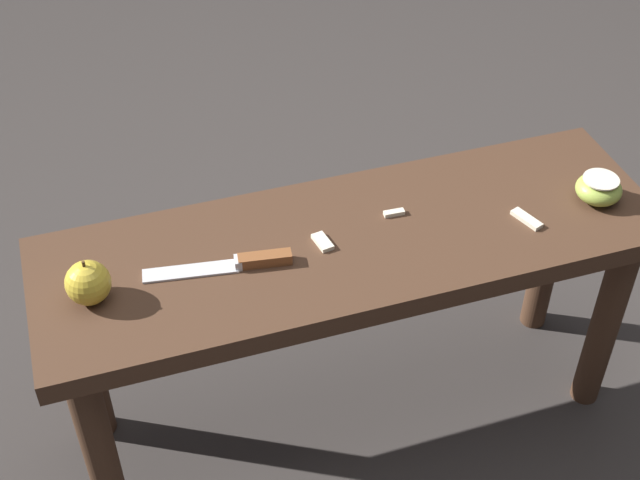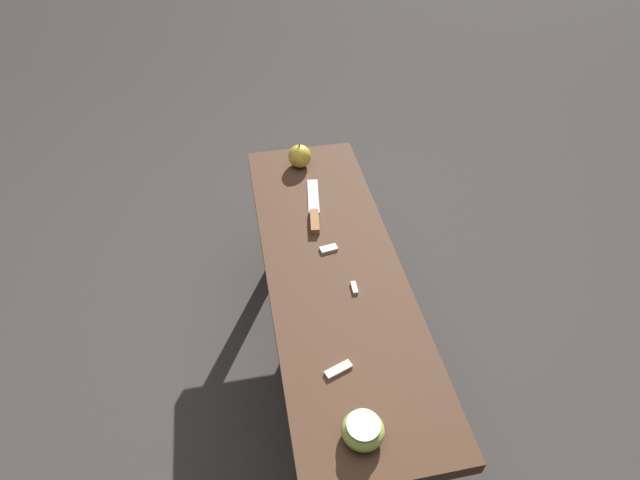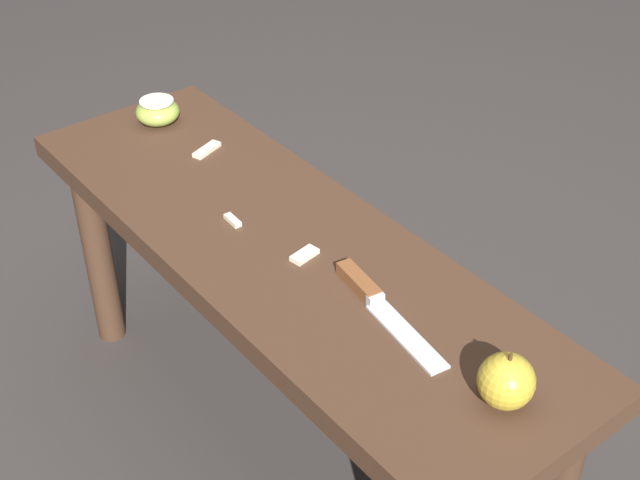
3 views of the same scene
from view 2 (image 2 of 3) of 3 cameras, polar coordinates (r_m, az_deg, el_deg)
The scene contains 8 objects.
ground_plane at distance 1.69m, azimuth 1.18°, elevation -14.23°, with size 8.00×8.00×0.00m, color #383330.
wooden_bench at distance 1.36m, azimuth 1.42°, elevation -5.31°, with size 1.11×0.35×0.49m.
knife at distance 1.44m, azimuth -0.67°, elevation 3.11°, with size 0.25×0.06×0.02m.
apple_whole at distance 1.61m, azimuth -2.34°, elevation 9.55°, with size 0.07×0.07×0.08m.
apple_cut at distance 1.02m, azimuth 4.93°, elevation -20.83°, with size 0.08×0.08×0.05m.
apple_slice_near_knife at distance 1.24m, azimuth 3.94°, elevation -5.46°, with size 0.04×0.01×0.01m.
apple_slice_center at distance 1.34m, azimuth 1.01°, elevation -1.00°, with size 0.03×0.05×0.01m.
apple_slice_near_bowl at distance 1.11m, azimuth 2.12°, elevation -14.57°, with size 0.04×0.06×0.01m.
Camera 2 is at (0.87, -0.20, 1.43)m, focal length 28.00 mm.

